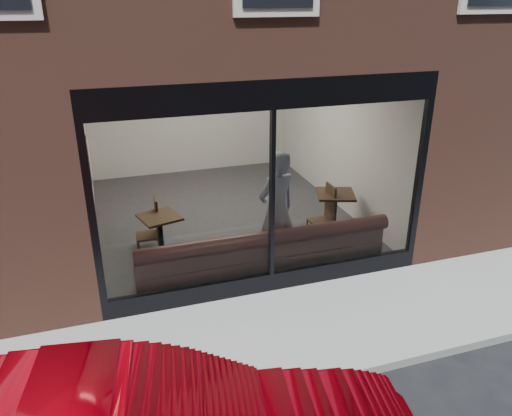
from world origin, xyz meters
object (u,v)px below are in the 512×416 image
object	(u,v)px
cafe_chair_left	(148,236)
cafe_chair_right	(320,221)
cafe_table_right	(336,194)
cafe_table_left	(159,217)
banquette	(262,265)
person	(276,210)

from	to	relation	value
cafe_chair_left	cafe_chair_right	xyz separation A→B (m)	(3.19, -0.40, 0.00)
cafe_table_right	cafe_chair_right	world-z (taller)	cafe_table_right
cafe_table_left	cafe_table_right	xyz separation A→B (m)	(3.31, 0.03, 0.00)
cafe_chair_right	banquette	bearing A→B (deg)	38.01
person	cafe_table_right	bearing A→B (deg)	-169.82
cafe_table_right	cafe_chair_left	world-z (taller)	cafe_table_right
cafe_table_left	cafe_chair_right	distance (m)	3.03
banquette	cafe_table_right	xyz separation A→B (m)	(1.88, 1.24, 0.52)
cafe_table_right	cafe_chair_right	xyz separation A→B (m)	(-0.32, -0.04, -0.50)
person	banquette	bearing A→B (deg)	22.66
person	cafe_table_right	distance (m)	1.80
cafe_chair_left	cafe_table_left	bearing A→B (deg)	119.34
cafe_table_left	cafe_table_right	distance (m)	3.31
banquette	cafe_table_left	bearing A→B (deg)	139.63
banquette	cafe_chair_left	size ratio (longest dim) A/B	10.34
person	cafe_table_left	world-z (taller)	person
cafe_chair_left	cafe_chair_right	distance (m)	3.21
banquette	cafe_table_left	world-z (taller)	cafe_table_left
cafe_table_left	cafe_chair_left	xyz separation A→B (m)	(-0.20, 0.38, -0.50)
cafe_table_right	person	bearing A→B (deg)	-149.23
banquette	cafe_chair_right	xyz separation A→B (m)	(1.57, 1.20, 0.01)
cafe_table_left	cafe_table_right	size ratio (longest dim) A/B	0.91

